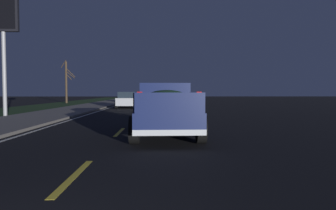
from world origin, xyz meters
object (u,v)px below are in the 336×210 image
sedan_white (137,97)px  bare_tree_far (67,81)px  pickup_truck (165,108)px  gas_price_sign (3,26)px  sedan_green (165,100)px  sedan_silver (128,100)px

sedan_white → bare_tree_far: bare_tree_far is taller
pickup_truck → sedan_white: (29.93, 3.48, -0.20)m
gas_price_sign → bare_tree_far: 22.99m
sedan_green → bare_tree_far: 19.79m
bare_tree_far → sedan_silver: bearing=-142.4°
sedan_white → gas_price_sign: size_ratio=0.60×
sedan_green → bare_tree_far: (14.39, 13.40, 2.22)m
sedan_white → sedan_silver: bearing=-179.4°
bare_tree_far → gas_price_sign: bearing=-171.9°
sedan_white → sedan_silver: (-11.86, -0.12, 0.00)m
gas_price_sign → bare_tree_far: gas_price_sign is taller
sedan_silver → sedan_white: bearing=0.6°
pickup_truck → sedan_silver: (18.08, 3.36, -0.20)m
sedan_white → pickup_truck: bearing=-173.4°
sedan_white → gas_price_sign: bearing=163.5°
pickup_truck → bare_tree_far: size_ratio=0.92×
sedan_silver → sedan_green: 3.98m
pickup_truck → sedan_green: 16.40m
sedan_silver → sedan_green: size_ratio=1.00×
sedan_white → sedan_silver: same height
sedan_green → gas_price_sign: 13.94m
sedan_silver → sedan_green: same height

